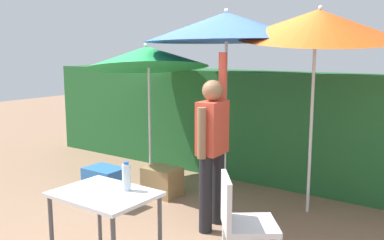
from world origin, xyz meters
name	(u,v)px	position (x,y,z in m)	size (l,w,h in m)	color
ground_plane	(177,218)	(0.00, 0.00, 0.00)	(24.00, 24.00, 0.00)	#937056
hedge_row	(257,125)	(0.00, 1.99, 0.80)	(8.00, 0.70, 1.59)	#23602D
umbrella_rainbow	(318,24)	(1.16, 1.08, 2.19)	(1.83, 1.82, 2.51)	silver
umbrella_orange	(147,57)	(-1.14, 0.83, 1.80)	(1.74, 1.73, 2.12)	silver
umbrella_yellow	(226,27)	(0.05, 0.97, 2.18)	(2.06, 2.06, 2.41)	silver
person_vendor	(212,143)	(0.46, 0.03, 0.93)	(0.25, 0.56, 1.88)	black
chair_plastic	(241,220)	(1.22, -0.71, 0.51)	(0.62, 0.62, 0.89)	silver
cooler_box	(105,186)	(-0.99, -0.17, 0.24)	(0.47, 0.34, 0.47)	#2D6BB7
crate_cardboard	(162,182)	(-0.63, 0.50, 0.19)	(0.47, 0.34, 0.38)	#9E7A4C
folding_table	(105,204)	(0.34, -1.40, 0.68)	(0.80, 0.60, 0.77)	#4C4C51
bottle_water	(126,177)	(0.45, -1.26, 0.89)	(0.07, 0.07, 0.24)	silver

